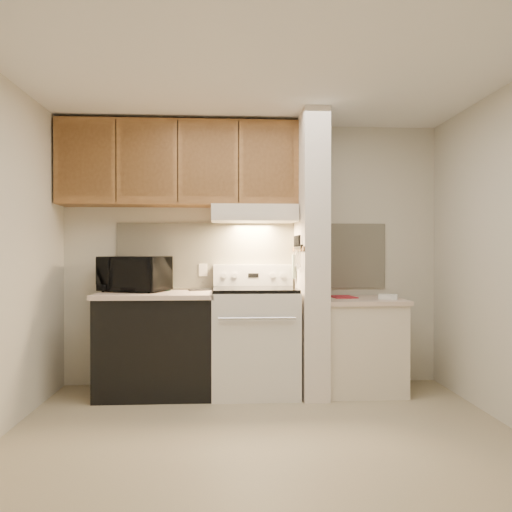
{
  "coord_description": "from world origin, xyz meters",
  "views": [
    {
      "loc": [
        -0.25,
        -3.33,
        1.27
      ],
      "look_at": [
        -0.01,
        0.75,
        1.24
      ],
      "focal_mm": 35.0,
      "sensor_mm": 36.0,
      "label": 1
    }
  ],
  "objects": [
    {
      "name": "backsplash",
      "position": [
        0.0,
        1.49,
        1.24
      ],
      "size": [
        2.6,
        0.02,
        0.63
      ],
      "primitive_type": "cube",
      "color": "beige",
      "rests_on": "wall_back"
    },
    {
      "name": "partition_pillar",
      "position": [
        0.51,
        1.15,
        1.25
      ],
      "size": [
        0.22,
        0.7,
        2.5
      ],
      "primitive_type": "cube",
      "color": "silver",
      "rests_on": "floor"
    },
    {
      "name": "cooktop",
      "position": [
        0.0,
        1.16,
        0.94
      ],
      "size": [
        0.74,
        0.64,
        0.03
      ],
      "primitive_type": "cube",
      "color": "black",
      "rests_on": "range_body"
    },
    {
      "name": "spoon_rest",
      "position": [
        -0.5,
        1.36,
        0.92
      ],
      "size": [
        0.22,
        0.14,
        0.01
      ],
      "primitive_type": "cube",
      "rotation": [
        0.0,
        0.0,
        0.36
      ],
      "color": "black",
      "rests_on": "left_countertop"
    },
    {
      "name": "cab_gap_c",
      "position": [
        -0.14,
        1.16,
        2.08
      ],
      "size": [
        0.01,
        0.01,
        0.73
      ],
      "primitive_type": "cube",
      "color": "black",
      "rests_on": "upper_cabinets"
    },
    {
      "name": "pillar_trim",
      "position": [
        0.39,
        1.15,
        1.3
      ],
      "size": [
        0.01,
        0.7,
        0.04
      ],
      "primitive_type": "cube",
      "color": "brown",
      "rests_on": "partition_pillar"
    },
    {
      "name": "red_folder",
      "position": [
        0.82,
        1.25,
        0.85
      ],
      "size": [
        0.24,
        0.3,
        0.01
      ],
      "primitive_type": "cube",
      "rotation": [
        0.0,
        0.0,
        0.11
      ],
      "color": "#B42532",
      "rests_on": "right_countertop"
    },
    {
      "name": "left_countertop",
      "position": [
        -0.88,
        1.17,
        0.89
      ],
      "size": [
        1.04,
        0.67,
        0.04
      ],
      "primitive_type": "cube",
      "color": "beige",
      "rests_on": "dishwasher_front"
    },
    {
      "name": "oven_window",
      "position": [
        0.0,
        0.84,
        0.5
      ],
      "size": [
        0.5,
        0.01,
        0.3
      ],
      "primitive_type": "cube",
      "color": "black",
      "rests_on": "range_body"
    },
    {
      "name": "dishwasher_front",
      "position": [
        -0.88,
        1.17,
        0.43
      ],
      "size": [
        1.0,
        0.63,
        0.87
      ],
      "primitive_type": "cube",
      "color": "black",
      "rests_on": "floor"
    },
    {
      "name": "knife_blade_c",
      "position": [
        0.38,
        1.1,
        1.2
      ],
      "size": [
        0.01,
        0.04,
        0.2
      ],
      "primitive_type": "cube",
      "color": "silver",
      "rests_on": "knife_strip"
    },
    {
      "name": "range_display",
      "position": [
        0.0,
        1.4,
        1.05
      ],
      "size": [
        0.1,
        0.01,
        0.04
      ],
      "primitive_type": "cube",
      "color": "black",
      "rests_on": "range_backguard"
    },
    {
      "name": "right_cab_base",
      "position": [
        0.97,
        1.15,
        0.4
      ],
      "size": [
        0.7,
        0.6,
        0.81
      ],
      "primitive_type": "cube",
      "color": "beige",
      "rests_on": "floor"
    },
    {
      "name": "cab_door_b",
      "position": [
        -0.96,
        1.17,
        2.08
      ],
      "size": [
        0.46,
        0.01,
        0.63
      ],
      "primitive_type": "cube",
      "color": "brown",
      "rests_on": "upper_cabinets"
    },
    {
      "name": "range_knob_left_outer",
      "position": [
        -0.28,
        1.4,
        1.05
      ],
      "size": [
        0.05,
        0.02,
        0.05
      ],
      "primitive_type": "cylinder",
      "rotation": [
        1.57,
        0.0,
        0.0
      ],
      "color": "silver",
      "rests_on": "range_backguard"
    },
    {
      "name": "knife_handle_a",
      "position": [
        0.38,
        0.95,
        1.37
      ],
      "size": [
        0.02,
        0.02,
        0.1
      ],
      "primitive_type": "cylinder",
      "color": "black",
      "rests_on": "knife_strip"
    },
    {
      "name": "knife_handle_c",
      "position": [
        0.38,
        1.1,
        1.37
      ],
      "size": [
        0.02,
        0.02,
        0.1
      ],
      "primitive_type": "cylinder",
      "color": "black",
      "rests_on": "knife_strip"
    },
    {
      "name": "knife_handle_b",
      "position": [
        0.38,
        1.02,
        1.37
      ],
      "size": [
        0.02,
        0.02,
        0.1
      ],
      "primitive_type": "cylinder",
      "color": "black",
      "rests_on": "knife_strip"
    },
    {
      "name": "cab_gap_a",
      "position": [
        -1.23,
        1.16,
        2.08
      ],
      "size": [
        0.01,
        0.01,
        0.73
      ],
      "primitive_type": "cube",
      "color": "black",
      "rests_on": "upper_cabinets"
    },
    {
      "name": "knife_blade_b",
      "position": [
        0.38,
        1.03,
        1.21
      ],
      "size": [
        0.01,
        0.04,
        0.18
      ],
      "primitive_type": "cube",
      "color": "silver",
      "rests_on": "knife_strip"
    },
    {
      "name": "range_knob_left_inner",
      "position": [
        -0.18,
        1.4,
        1.05
      ],
      "size": [
        0.05,
        0.02,
        0.05
      ],
      "primitive_type": "cylinder",
      "rotation": [
        1.57,
        0.0,
        0.0
      ],
      "color": "silver",
      "rests_on": "range_backguard"
    },
    {
      "name": "knife_handle_e",
      "position": [
        0.38,
        1.25,
        1.37
      ],
      "size": [
        0.02,
        0.02,
        0.1
      ],
      "primitive_type": "cylinder",
      "color": "black",
      "rests_on": "knife_strip"
    },
    {
      "name": "cab_gap_b",
      "position": [
        -0.69,
        1.16,
        2.08
      ],
      "size": [
        0.01,
        0.01,
        0.73
      ],
      "primitive_type": "cube",
      "color": "black",
      "rests_on": "upper_cabinets"
    },
    {
      "name": "floor",
      "position": [
        0.0,
        0.0,
        0.0
      ],
      "size": [
        3.6,
        3.6,
        0.0
      ],
      "primitive_type": "plane",
      "color": "tan",
      "rests_on": "ground"
    },
    {
      "name": "knife_strip",
      "position": [
        0.39,
        1.1,
        1.32
      ],
      "size": [
        0.02,
        0.42,
        0.04
      ],
      "primitive_type": "cube",
      "color": "black",
      "rests_on": "partition_pillar"
    },
    {
      "name": "oven_mitt",
      "position": [
        0.38,
        1.32,
        1.14
      ],
      "size": [
        0.03,
        0.09,
        0.22
      ],
      "primitive_type": "cube",
      "color": "gray",
      "rests_on": "partition_pillar"
    },
    {
      "name": "knife_handle_d",
      "position": [
        0.38,
        1.17,
        1.37
      ],
      "size": [
        0.02,
        0.02,
        0.1
      ],
      "primitive_type": "cylinder",
      "color": "black",
      "rests_on": "knife_strip"
    },
    {
      "name": "ceiling",
      "position": [
        0.0,
        0.0,
        2.5
      ],
      "size": [
        3.6,
        3.6,
        0.0
      ],
      "primitive_type": "plane",
      "rotation": [
        3.14,
        0.0,
        0.0
      ],
      "color": "white",
      "rests_on": "wall_back"
    },
    {
      "name": "teal_jar",
      "position": [
        -0.83,
        1.39,
        0.96
      ],
      "size": [
        0.12,
        0.12,
        0.11
      ],
      "primitive_type": "cylinder",
      "rotation": [
        0.0,
        0.0,
        0.24
      ],
      "color": "#1B5F53",
      "rests_on": "left_countertop"
    },
    {
      "name": "range_hood",
      "position": [
        0.0,
        1.28,
        1.62
      ],
      "size": [
        0.78,
        0.44,
        0.15
      ],
      "primitive_type": "cube",
      "color": "beige",
      "rests_on": "upper_cabinets"
    },
    {
      "name": "range_knob_right_outer",
      "position": [
        0.28,
        1.4,
        1.05
      ],
      "size": [
        0.05,
        0.02,
        0.05
      ],
      "primitive_type": "cylinder",
      "rotation": [
        1.57,
        0.0,
        0.0
      ],
      "color": "silver",
      "rests_on": "range_backguard"
    },
    {
      "name": "cab_door_a",
      "position": [
        -1.51,
        1.17,
        2.08
      ],
      "size": [
        0.46,
        0.01,
        0.63
      ],
      "primitive_type": "cube",
      "color": "brown",
      "rests_on": "upper_cabinets"
    },
    {
      "name": "white_box",
      "position": [
        1.19,
        1.05,
        0.87
      ],
      "size": [
        0.19,
        0.16,
        0.04
      ],
      "primitive_type": "cube",
      "rotation": [
        0.0,
        0.0,
        -0.37
      ],
      "color": "white",
      "rests_on": "right_countertop"
    },
    {
      "name": "cab_door_c",
      "position": [
        -0.42,
        1.17,
        2.08
      ],
      "size": [
        0.46,
        0.01,
        0.63
      ],
      "primitive_type": "cube",
      "color": "brown",
      "rests_on": "upper_cabinets"
    },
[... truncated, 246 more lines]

